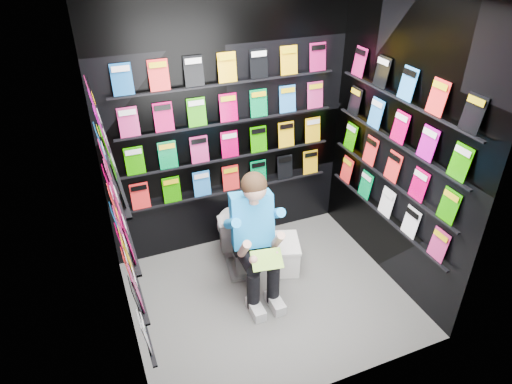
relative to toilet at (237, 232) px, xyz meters
name	(u,v)px	position (x,y,z in m)	size (l,w,h in m)	color
floor	(269,297)	(0.09, -0.59, -0.37)	(2.40, 2.40, 0.00)	#595957
wall_back	(228,126)	(0.09, 0.41, 0.93)	(2.40, 0.04, 2.60)	black
wall_front	(340,248)	(0.09, -1.59, 0.93)	(2.40, 0.04, 2.60)	black
wall_left	(111,206)	(-1.11, -0.59, 0.93)	(0.04, 2.00, 2.60)	black
wall_right	(399,147)	(1.29, -0.59, 0.93)	(0.04, 2.00, 2.60)	black
comics_back	(229,126)	(0.09, 0.38, 0.94)	(2.10, 0.06, 1.37)	#C5004E
comics_left	(115,204)	(-1.08, -0.59, 0.94)	(0.06, 1.70, 1.37)	#C5004E
comics_right	(397,147)	(1.26, -0.59, 0.94)	(0.06, 1.70, 1.37)	#C5004E
toilet	(237,232)	(0.00, 0.00, 0.00)	(0.42, 0.75, 0.73)	white
longbox	(287,255)	(0.43, -0.26, -0.23)	(0.20, 0.37, 0.28)	white
longbox_lid	(288,243)	(0.43, -0.26, -0.08)	(0.22, 0.39, 0.03)	white
reader	(251,220)	(0.00, -0.38, 0.38)	(0.49, 0.72, 1.32)	#0483E8
held_comic	(267,260)	(0.00, -0.73, 0.21)	(0.26, 0.01, 0.18)	green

